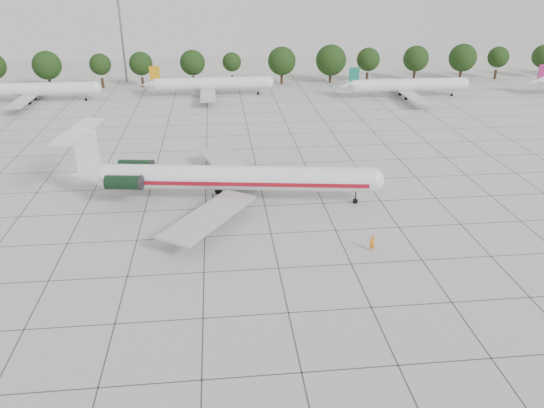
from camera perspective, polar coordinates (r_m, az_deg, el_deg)
The scene contains 9 objects.
ground at distance 64.40m, azimuth -0.11°, elevation -3.20°, with size 260.00×260.00×0.00m, color #B3B3AB.
apron_joints at distance 77.90m, azimuth -1.25°, elevation 1.96°, with size 170.00×170.00×0.02m, color #383838.
main_airliner at distance 71.89m, azimuth -5.65°, elevation 2.87°, with size 42.59×33.29×10.03m.
ground_crew at distance 61.43m, azimuth 10.72°, elevation -4.18°, with size 0.67×0.44×1.84m, color orange.
bg_airliner_b at distance 137.14m, azimuth -24.23°, elevation 11.16°, with size 28.24×27.20×7.40m.
bg_airliner_c at distance 132.43m, azimuth -6.56°, elevation 12.71°, with size 28.24×27.20×7.40m.
bg_airliner_d at distance 134.00m, azimuth 14.37°, elevation 12.26°, with size 28.24×27.20×7.40m.
tree_line at distance 143.75m, azimuth -8.55°, elevation 14.80°, with size 249.86×8.44×10.22m.
floodlight_mast at distance 151.37m, azimuth -15.95°, elevation 17.84°, with size 1.60×1.60×25.45m.
Camera 1 is at (-5.84, -56.58, 30.19)m, focal length 35.00 mm.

